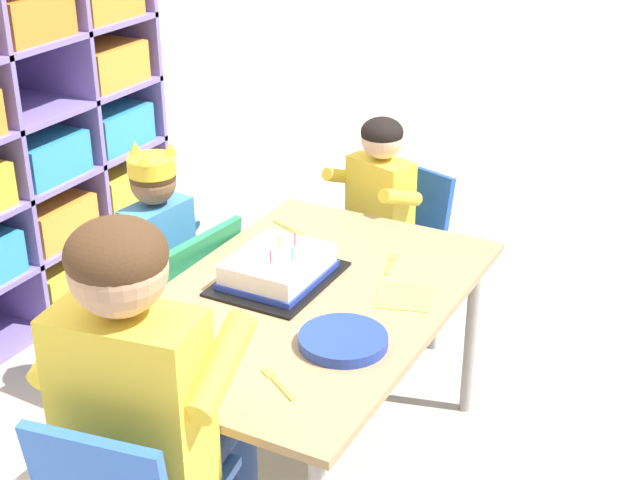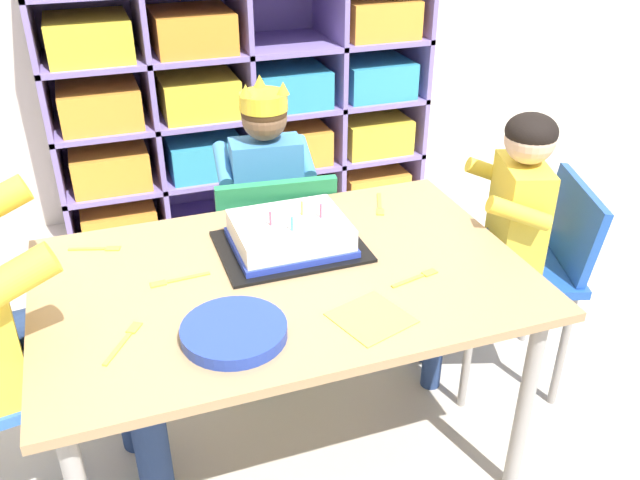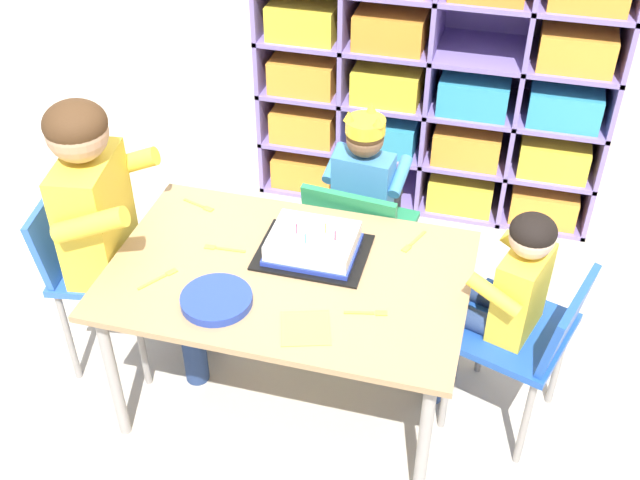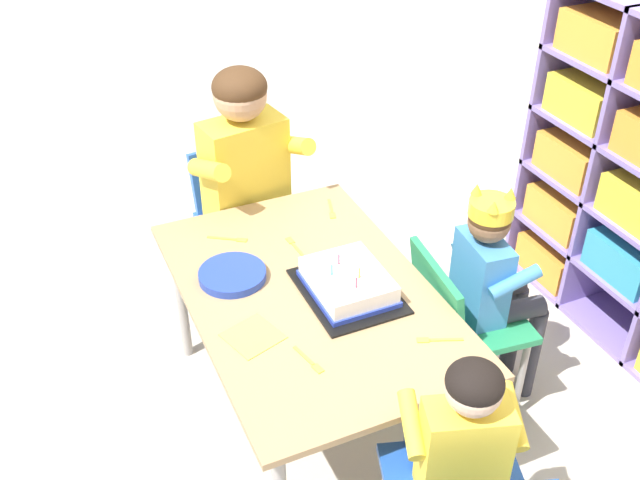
{
  "view_description": "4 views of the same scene",
  "coord_description": "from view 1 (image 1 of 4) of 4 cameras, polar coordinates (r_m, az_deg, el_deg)",
  "views": [
    {
      "loc": [
        -1.83,
        -1.01,
        1.72
      ],
      "look_at": [
        0.1,
        0.0,
        0.69
      ],
      "focal_mm": 51.71,
      "sensor_mm": 36.0,
      "label": 1
    },
    {
      "loc": [
        -0.36,
        -1.26,
        1.4
      ],
      "look_at": [
        0.09,
        0.01,
        0.63
      ],
      "focal_mm": 37.94,
      "sensor_mm": 36.0,
      "label": 2
    },
    {
      "loc": [
        0.58,
        -1.76,
        2.12
      ],
      "look_at": [
        0.09,
        0.05,
        0.67
      ],
      "focal_mm": 43.84,
      "sensor_mm": 36.0,
      "label": 3
    },
    {
      "loc": [
        1.65,
        -0.7,
        2.0
      ],
      "look_at": [
        -0.02,
        0.05,
        0.73
      ],
      "focal_mm": 42.01,
      "sensor_mm": 36.0,
      "label": 4
    }
  ],
  "objects": [
    {
      "name": "adult_helper_seated",
      "position": [
        1.94,
        -10.68,
        -8.83
      ],
      "size": [
        0.46,
        0.44,
        1.04
      ],
      "rotation": [
        0.0,
        0.0,
        1.73
      ],
      "color": "yellow",
      "rests_on": "ground"
    },
    {
      "name": "birthday_cake_on_tray",
      "position": [
        2.46,
        -2.63,
        -1.83
      ],
      "size": [
        0.35,
        0.27,
        0.11
      ],
      "color": "black",
      "rests_on": "activity_table"
    },
    {
      "name": "child_with_crown",
      "position": [
        2.79,
        -10.64,
        -0.22
      ],
      "size": [
        0.31,
        0.31,
        0.85
      ],
      "rotation": [
        0.0,
        0.0,
        3.04
      ],
      "color": "#3D7FBC",
      "rests_on": "ground"
    },
    {
      "name": "guest_at_table_side",
      "position": [
        2.97,
        3.07,
        1.87
      ],
      "size": [
        0.34,
        0.33,
        0.83
      ],
      "rotation": [
        0.0,
        0.0,
        -1.89
      ],
      "color": "yellow",
      "rests_on": "ground"
    },
    {
      "name": "fork_by_napkin",
      "position": [
        2.06,
        -2.7,
        -8.76
      ],
      "size": [
        0.09,
        0.12,
        0.0
      ],
      "rotation": [
        0.0,
        0.0,
        4.14
      ],
      "color": "yellow",
      "rests_on": "activity_table"
    },
    {
      "name": "fork_near_child_seat",
      "position": [
        2.23,
        -5.11,
        -5.82
      ],
      "size": [
        0.14,
        0.02,
        0.0
      ],
      "rotation": [
        0.0,
        0.0,
        0.06
      ],
      "color": "yellow",
      "rests_on": "activity_table"
    },
    {
      "name": "paper_napkin_square",
      "position": [
        2.4,
        5.18,
        -3.51
      ],
      "size": [
        0.18,
        0.18,
        0.0
      ],
      "primitive_type": "cube",
      "rotation": [
        0.0,
        0.0,
        0.31
      ],
      "color": "#F4DB4C",
      "rests_on": "activity_table"
    },
    {
      "name": "activity_table",
      "position": [
        2.41,
        -0.97,
        -4.66
      ],
      "size": [
        1.11,
        0.72,
        0.57
      ],
      "color": "#A37F56",
      "rests_on": "ground"
    },
    {
      "name": "classroom_chair_guest_side",
      "position": [
        3.1,
        4.26,
        0.11
      ],
      "size": [
        0.44,
        0.44,
        0.63
      ],
      "rotation": [
        0.0,
        0.0,
        -1.89
      ],
      "color": "#1E4CA8",
      "rests_on": "ground"
    },
    {
      "name": "fork_scattered_mid_table",
      "position": [
        2.56,
        4.39,
        -1.42
      ],
      "size": [
        0.13,
        0.04,
        0.0
      ],
      "rotation": [
        0.0,
        0.0,
        3.38
      ],
      "color": "yellow",
      "rests_on": "activity_table"
    },
    {
      "name": "classroom_chair_blue",
      "position": [
        2.79,
        -8.84,
        -3.46
      ],
      "size": [
        0.4,
        0.36,
        0.61
      ],
      "rotation": [
        0.0,
        0.0,
        3.04
      ],
      "color": "#238451",
      "rests_on": "ground"
    },
    {
      "name": "paper_plate_stack",
      "position": [
        2.18,
        1.44,
        -6.22
      ],
      "size": [
        0.21,
        0.21,
        0.03
      ],
      "primitive_type": "cylinder",
      "color": "#233DA3",
      "rests_on": "activity_table"
    },
    {
      "name": "fork_at_table_front_edge",
      "position": [
        2.76,
        -1.91,
        0.72
      ],
      "size": [
        0.06,
        0.13,
        0.0
      ],
      "rotation": [
        0.0,
        0.0,
        1.18
      ],
      "color": "yellow",
      "rests_on": "activity_table"
    },
    {
      "name": "fork_near_cake_tray",
      "position": [
        2.23,
        -11.73,
        -6.29
      ],
      "size": [
        0.12,
        0.05,
        0.0
      ],
      "rotation": [
        0.0,
        0.0,
        2.83
      ],
      "color": "yellow",
      "rests_on": "activity_table"
    },
    {
      "name": "ground",
      "position": [
        2.71,
        -0.89,
        -14.08
      ],
      "size": [
        16.0,
        16.0,
        0.0
      ],
      "primitive_type": "plane",
      "color": "#BCB2A3"
    }
  ]
}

